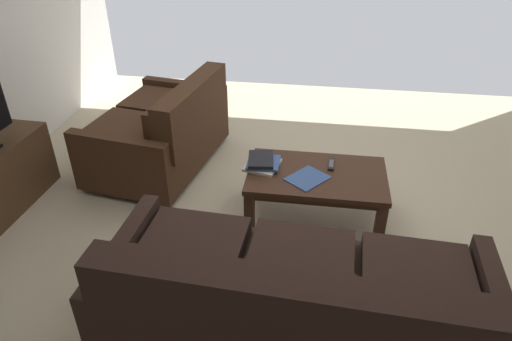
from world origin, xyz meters
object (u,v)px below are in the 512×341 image
Objects in this scene: coffee_table at (316,181)px; sofa_main at (294,307)px; book_stack at (262,162)px; loveseat_near at (163,131)px; tv_remote at (331,164)px; loose_magazine at (307,178)px.

sofa_main is at bearing 86.64° from coffee_table.
coffee_table is at bearing 174.08° from book_stack.
sofa_main is at bearing 104.98° from book_stack.
sofa_main is at bearing 125.23° from loveseat_near.
loveseat_near is 8.89× the size of tv_remote.
tv_remote is 0.59× the size of loose_magazine.
sofa_main is 1.32m from book_stack.
loveseat_near reaches higher than book_stack.
sofa_main is 1.44× the size of loveseat_near.
loveseat_near is at bearing -24.47° from coffee_table.
loose_magazine reaches higher than coffee_table.
book_stack is 1.07× the size of loose_magazine.
loose_magazine is (-0.01, -1.14, 0.07)m from sofa_main.
loveseat_near is (1.31, -1.86, -0.01)m from sofa_main.
sofa_main reaches higher than loveseat_near.
book_stack is at bearing 148.86° from loveseat_near.
coffee_table is at bearing -93.36° from sofa_main.
loveseat_near is 1.52m from coffee_table.
loveseat_near is 4.86× the size of book_stack.
loose_magazine is (-0.34, 0.13, -0.03)m from book_stack.
sofa_main is 1.36m from tv_remote.
coffee_table is 3.66× the size of loose_magazine.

